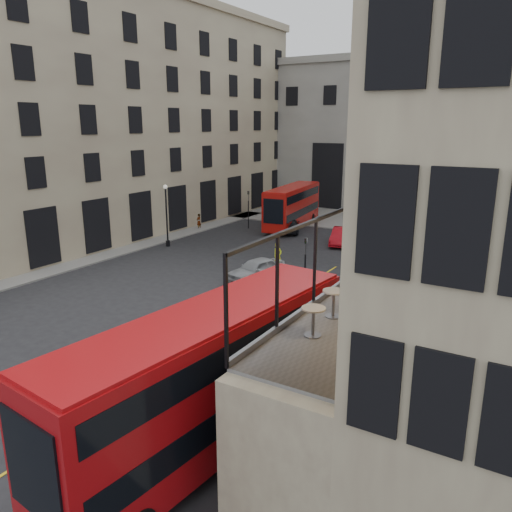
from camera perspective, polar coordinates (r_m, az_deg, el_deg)
The scene contains 31 objects.
ground at distance 20.81m, azimuth -6.87°, elevation -15.04°, with size 140.00×140.00×0.00m, color black.
host_building_main at distance 14.36m, azimuth 25.25°, elevation 3.16°, with size 7.26×11.40×15.10m.
host_frontage at distance 16.94m, azimuth 11.09°, elevation -13.99°, with size 3.00×11.00×4.50m, color beige.
cafe_floor at distance 15.96m, azimuth 11.50°, elevation -6.74°, with size 3.00×10.00×0.10m, color slate.
building_left at distance 51.24m, azimuth -17.86°, elevation 15.43°, with size 14.60×50.60×22.00m.
gateway at distance 64.16m, azimuth 16.88°, elevation 13.49°, with size 35.00×10.60×18.00m.
pavement_far at distance 55.82m, azimuth 12.55°, elevation 3.99°, with size 40.00×12.00×0.12m, color slate.
pavement_left at distance 43.53m, azimuth -20.21°, elevation 0.34°, with size 8.00×48.00×0.12m, color slate.
traffic_light_near at distance 29.90m, azimuth 5.65°, elevation -0.51°, with size 0.16×0.20×3.80m.
traffic_light_far at distance 50.24m, azimuth -0.88°, elevation 5.89°, with size 0.16×0.20×3.80m.
street_lamp_a at distance 43.50m, azimuth -10.16°, elevation 4.19°, with size 0.36×0.36×5.33m.
street_lamp_b at distance 51.70m, azimuth 11.25°, elevation 5.83°, with size 0.36×0.36×5.33m.
bus_near at distance 16.38m, azimuth -5.23°, elevation -13.13°, with size 3.92×12.14×4.76m.
bus_far at distance 50.95m, azimuth 4.19°, elevation 5.90°, with size 3.74×10.72×4.19m.
car_a at distance 33.84m, azimuth 0.03°, elevation -1.54°, with size 1.77×4.39×1.50m, color #989CA0.
car_b at distance 44.38m, azimuth 9.76°, elevation 2.23°, with size 1.56×4.48×1.48m, color #A80A14.
car_c at distance 48.95m, azimuth 3.86°, elevation 3.54°, with size 1.92×4.73×1.37m, color black.
bicycle at distance 30.13m, azimuth -3.93°, elevation -4.27°, with size 0.61×1.74×0.91m, color gray.
cyclist at distance 36.47m, azimuth 2.49°, elevation 0.02°, with size 0.70×0.46×1.93m, color #E8F619.
pedestrian_a at distance 49.57m, azimuth 2.16°, elevation 4.02°, with size 0.93×0.72×1.90m, color gray.
pedestrian_b at distance 53.80m, azimuth 4.13°, elevation 4.74°, with size 1.08×0.62×1.67m, color gray.
pedestrian_c at distance 50.37m, azimuth 17.43°, elevation 3.34°, with size 0.94×0.39×1.60m, color gray.
pedestrian_d at distance 47.72m, azimuth 20.08°, elevation 2.68°, with size 0.93×0.61×1.91m, color gray.
pedestrian_e at distance 50.37m, azimuth -6.56°, elevation 3.93°, with size 0.58×0.38×1.58m, color gray.
cafe_table_near at distance 14.03m, azimuth 6.56°, elevation -6.96°, with size 0.67×0.67×0.84m.
cafe_table_mid at distance 15.46m, azimuth 8.85°, elevation -4.91°, with size 0.68×0.68×0.85m.
cafe_table_far at distance 18.03m, azimuth 12.28°, elevation -2.52°, with size 0.56×0.56×0.69m.
cafe_chair_a at distance 13.16m, azimuth 11.36°, elevation -10.17°, with size 0.48×0.48×0.81m.
cafe_chair_b at distance 14.93m, azimuth 14.42°, elevation -7.33°, with size 0.45×0.45×0.76m.
cafe_chair_c at distance 15.62m, azimuth 14.15°, elevation -6.28°, with size 0.39×0.39×0.76m.
cafe_chair_d at distance 18.89m, azimuth 17.82°, elevation -2.64°, with size 0.48×0.48×0.95m.
Camera 1 is at (11.30, -14.06, 10.38)m, focal length 35.00 mm.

